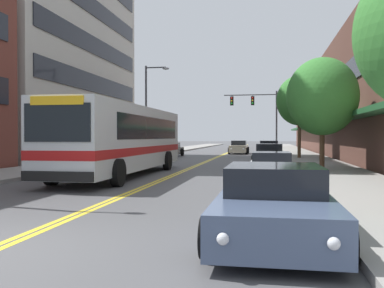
% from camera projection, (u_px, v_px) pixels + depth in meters
% --- Properties ---
extents(ground_plane, '(240.00, 240.00, 0.00)m').
position_uv_depth(ground_plane, '(224.00, 154.00, 43.33)').
color(ground_plane, '#4C4C4F').
extents(sidewalk_left, '(3.59, 106.00, 0.16)m').
position_uv_depth(sidewalk_left, '(155.00, 153.00, 44.59)').
color(sidewalk_left, gray).
rests_on(sidewalk_left, ground_plane).
extents(sidewalk_right, '(3.59, 106.00, 0.16)m').
position_uv_depth(sidewalk_right, '(298.00, 154.00, 42.06)').
color(sidewalk_right, gray).
rests_on(sidewalk_right, ground_plane).
extents(centre_line, '(0.34, 106.00, 0.01)m').
position_uv_depth(centre_line, '(224.00, 154.00, 43.32)').
color(centre_line, yellow).
rests_on(centre_line, ground_plane).
extents(storefront_row_right, '(9.10, 68.00, 9.40)m').
position_uv_depth(storefront_row_right, '(363.00, 106.00, 40.93)').
color(storefront_row_right, brown).
rests_on(storefront_row_right, ground_plane).
extents(city_bus, '(2.83, 12.53, 3.11)m').
position_uv_depth(city_bus, '(124.00, 137.00, 19.63)').
color(city_bus, silver).
rests_on(city_bus, ground_plane).
extents(car_black_parked_left_mid, '(2.08, 4.83, 1.24)m').
position_uv_depth(car_black_parked_left_mid, '(169.00, 150.00, 38.32)').
color(car_black_parked_left_mid, black).
rests_on(car_black_parked_left_mid, ground_plane).
extents(car_slate_blue_parked_right_foreground, '(2.15, 4.70, 1.27)m').
position_uv_depth(car_slate_blue_parked_right_foreground, '(274.00, 204.00, 7.48)').
color(car_slate_blue_parked_right_foreground, '#475675').
rests_on(car_slate_blue_parked_right_foreground, ground_plane).
extents(car_white_parked_right_mid, '(1.99, 4.81, 1.16)m').
position_uv_depth(car_white_parked_right_mid, '(272.00, 167.00, 17.04)').
color(car_white_parked_right_mid, white).
rests_on(car_white_parked_right_mid, ground_plane).
extents(car_navy_parked_right_far, '(2.09, 4.55, 1.41)m').
position_uv_depth(car_navy_parked_right_far, '(269.00, 149.00, 38.77)').
color(car_navy_parked_right_far, '#19234C').
rests_on(car_navy_parked_right_far, ground_plane).
extents(car_charcoal_parked_right_end, '(2.03, 4.21, 1.35)m').
position_uv_depth(car_charcoal_parked_right_end, '(269.00, 156.00, 25.81)').
color(car_charcoal_parked_right_end, '#232328').
rests_on(car_charcoal_parked_right_end, ground_plane).
extents(car_champagne_moving_lead, '(1.97, 4.72, 1.37)m').
position_uv_depth(car_champagne_moving_lead, '(239.00, 148.00, 44.03)').
color(car_champagne_moving_lead, beige).
rests_on(car_champagne_moving_lead, ground_plane).
extents(traffic_signal_mast, '(5.43, 0.38, 6.41)m').
position_uv_depth(traffic_signal_mast, '(258.00, 110.00, 43.68)').
color(traffic_signal_mast, '#47474C').
rests_on(traffic_signal_mast, ground_plane).
extents(street_lamp_left_far, '(1.99, 0.28, 7.44)m').
position_uv_depth(street_lamp_left_far, '(149.00, 104.00, 34.15)').
color(street_lamp_left_far, '#47474C').
rests_on(street_lamp_left_far, ground_plane).
extents(street_tree_right_mid, '(3.52, 3.52, 5.56)m').
position_uv_depth(street_tree_right_mid, '(322.00, 97.00, 21.28)').
color(street_tree_right_mid, brown).
rests_on(street_tree_right_mid, sidewalk_right).
extents(street_tree_right_far, '(3.50, 3.50, 6.33)m').
position_uv_depth(street_tree_right_far, '(299.00, 101.00, 32.88)').
color(street_tree_right_far, brown).
rests_on(street_tree_right_far, sidewalk_right).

